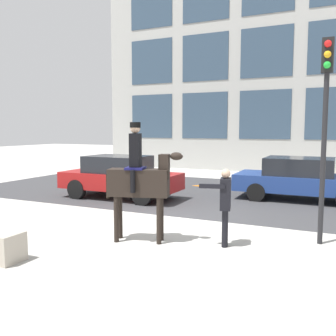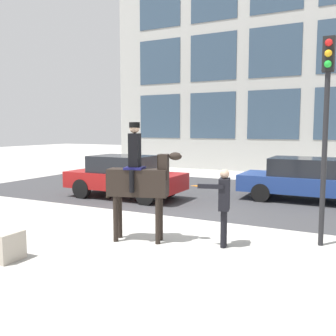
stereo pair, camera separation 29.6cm
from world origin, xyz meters
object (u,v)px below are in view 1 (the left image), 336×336
mounted_horse_lead (140,179)px  street_car_near_lane (120,176)px  pedestrian_bystander (225,201)px  street_car_far_lane (301,178)px  traffic_light (325,110)px

mounted_horse_lead → street_car_near_lane: 5.47m
pedestrian_bystander → street_car_far_lane: (0.97, 6.30, -0.21)m
mounted_horse_lead → pedestrian_bystander: 1.94m
street_car_near_lane → traffic_light: (7.01, -2.84, 2.14)m
street_car_near_lane → traffic_light: traffic_light is taller
mounted_horse_lead → traffic_light: 4.30m
street_car_near_lane → mounted_horse_lead: bearing=-52.8°
street_car_near_lane → pedestrian_bystander: bearing=-37.2°
street_car_near_lane → street_car_far_lane: (6.09, 2.41, -0.03)m
pedestrian_bystander → traffic_light: size_ratio=0.38×
mounted_horse_lead → traffic_light: traffic_light is taller
traffic_light → pedestrian_bystander: bearing=-150.9°
mounted_horse_lead → pedestrian_bystander: (1.84, 0.45, -0.42)m
street_car_near_lane → street_car_far_lane: size_ratio=0.95×
mounted_horse_lead → pedestrian_bystander: mounted_horse_lead is taller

